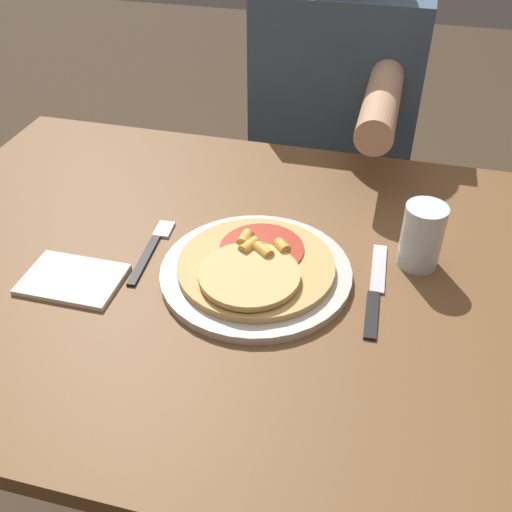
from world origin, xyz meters
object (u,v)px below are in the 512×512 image
pizza (255,266)px  person_diner (335,123)px  plate (256,273)px  drinking_glass (422,236)px  knife (375,290)px  dining_table (234,317)px  fork (153,247)px

pizza → person_diner: person_diner is taller
pizza → plate: bearing=88.6°
drinking_glass → knife: bearing=-123.5°
pizza → dining_table: bearing=154.3°
fork → person_diner: size_ratio=0.14×
dining_table → fork: 0.18m
knife → drinking_glass: size_ratio=2.06×
dining_table → pizza: 0.15m
pizza → drinking_glass: bearing=22.8°
fork → dining_table: bearing=-4.9°
dining_table → pizza: size_ratio=4.81×
fork → pizza: bearing=-10.1°
pizza → drinking_glass: (0.24, 0.10, 0.03)m
dining_table → plate: 0.13m
drinking_glass → pizza: bearing=-157.2°
plate → drinking_glass: size_ratio=2.79×
dining_table → knife: size_ratio=5.35×
drinking_glass → person_diner: person_diner is taller
dining_table → plate: (0.04, -0.02, 0.12)m
pizza → drinking_glass: size_ratio=2.29×
plate → fork: (-0.18, 0.03, -0.00)m
plate → drinking_glass: 0.27m
knife → plate: bearing=-176.9°
pizza → fork: (-0.18, 0.03, -0.02)m
pizza → knife: bearing=4.8°
fork → person_diner: 0.68m
drinking_glass → person_diner: 0.62m
pizza → person_diner: (0.03, 0.68, -0.07)m
plate → pizza: bearing=-91.4°
knife → fork: bearing=177.3°
fork → knife: bearing=-2.7°
plate → knife: (0.18, 0.01, -0.00)m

